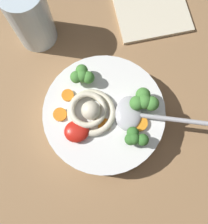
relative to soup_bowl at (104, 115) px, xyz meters
The scene contains 14 objects.
table_slab 7.09cm from the soup_bowl, 137.77° to the left, with size 135.76×135.76×4.09cm, color #936D47.
soup_bowl is the anchor object (origin of this frame).
noodle_pile 4.21cm from the soup_bowl, ahead, with size 8.97×8.80×3.61cm.
soup_spoon 5.99cm from the soup_bowl, 164.82° to the left, with size 17.49×7.79×1.60cm.
chili_sauce_dollop 6.55cm from the soup_bowl, 29.84° to the left, with size 4.11×3.70×1.85cm, color red.
broccoli_floret_beside_chili 8.17cm from the soup_bowl, 65.91° to the right, with size 4.07×3.50×3.22cm.
broccoli_floret_center 8.12cm from the soup_bowl, behind, with size 4.73×4.07×3.74cm.
broccoli_floret_rear 8.11cm from the soup_bowl, 130.20° to the left, with size 3.82×3.29×3.02cm.
carrot_slice_left 6.78cm from the soup_bowl, 153.20° to the left, with size 2.75×2.75×0.73cm, color orange.
carrot_slice_near_spoon 7.88cm from the soup_bowl, ahead, with size 2.32×2.32×0.58cm, color orange.
carrot_slice_right 7.34cm from the soup_bowl, 32.79° to the right, with size 2.09×2.09×0.59cm, color orange.
carrot_slice_extra_a 3.45cm from the soup_bowl, 83.55° to the left, with size 2.15×2.15×0.42cm, color orange.
drinking_glass 22.24cm from the soup_bowl, 60.41° to the right, with size 7.63×7.63×12.78cm, color silver.
folded_napkin 24.67cm from the soup_bowl, 122.09° to the right, with size 14.77×11.64×0.80cm, color beige.
Camera 1 is at (5.36, 6.25, 50.29)cm, focal length 40.18 mm.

